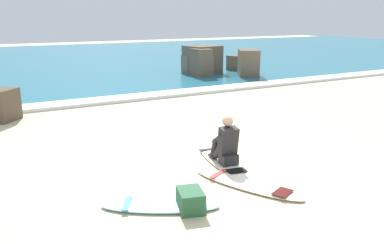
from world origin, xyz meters
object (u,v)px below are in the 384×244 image
(surfer_seated, at_px, (226,144))
(surfboard_spare_near, at_px, (160,206))
(beach_bag, at_px, (190,200))
(shoreline_rock, at_px, (1,105))
(surfboard_main, at_px, (221,160))
(surfboard_spare_far, at_px, (247,184))

(surfer_seated, xyz_separation_m, surfboard_spare_near, (-1.86, -1.02, -0.40))
(surfboard_spare_near, bearing_deg, beach_bag, -38.21)
(shoreline_rock, bearing_deg, surfer_seated, -59.19)
(surfer_seated, distance_m, beach_bag, 2.00)
(surfboard_main, distance_m, surfboard_spare_far, 1.23)
(shoreline_rock, bearing_deg, surfboard_main, -57.95)
(surfboard_spare_near, relative_size, beach_bag, 3.83)
(surfboard_main, distance_m, shoreline_rock, 6.76)
(surfer_seated, relative_size, surfboard_spare_near, 0.51)
(surfboard_spare_near, height_order, surfboard_spare_far, same)
(shoreline_rock, xyz_separation_m, beach_bag, (2.04, -7.24, -0.29))
(surfboard_spare_far, bearing_deg, surfer_seated, 77.63)
(surfboard_spare_far, height_order, shoreline_rock, shoreline_rock)
(surfboard_main, xyz_separation_m, beach_bag, (-1.54, -1.52, 0.12))
(surfboard_main, xyz_separation_m, shoreline_rock, (-3.58, 5.72, 0.41))
(surfboard_spare_far, bearing_deg, beach_bag, -166.02)
(surfboard_main, height_order, beach_bag, beach_bag)
(surfboard_spare_far, height_order, beach_bag, beach_bag)
(surfboard_spare_far, bearing_deg, surfboard_main, 77.85)
(surfer_seated, bearing_deg, surfboard_main, 78.86)
(surfboard_main, height_order, surfboard_spare_far, same)
(surfboard_spare_far, distance_m, beach_bag, 1.32)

